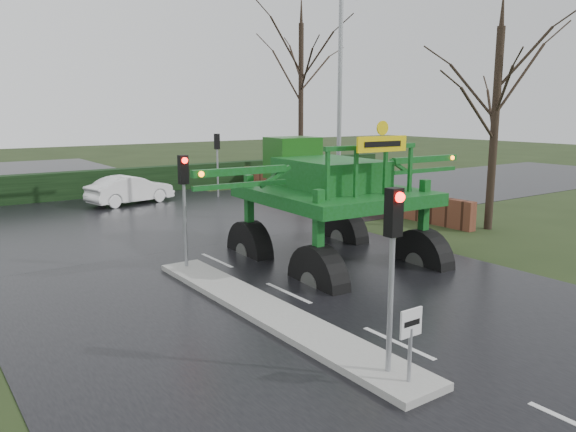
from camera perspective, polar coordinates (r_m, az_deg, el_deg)
ground at (r=12.30m, az=11.08°, el=-12.63°), size 140.00×140.00×0.00m
road_main at (r=20.13m, az=-9.92°, el=-3.29°), size 14.00×80.00×0.02m
road_cross at (r=25.57m, az=-15.72°, el=-0.53°), size 80.00×12.00×0.02m
median_island at (r=13.63m, az=-2.07°, el=-9.66°), size 1.20×10.00×0.16m
hedge_row at (r=33.02m, az=-20.49°, el=2.99°), size 44.00×0.90×1.50m
brick_wall at (r=30.53m, az=3.10°, el=2.78°), size 0.40×20.00×1.20m
keep_left_sign at (r=10.07m, az=12.35°, el=-11.58°), size 0.50×0.07×1.35m
traffic_signal_near at (r=9.92m, az=10.62°, el=-2.54°), size 0.26×0.33×3.52m
traffic_signal_mid at (r=16.87m, az=-10.53°, el=2.92°), size 0.26×0.33×3.52m
traffic_signal_far at (r=31.48m, az=-7.22°, el=6.60°), size 0.26×0.33×3.52m
street_light_right at (r=25.70m, az=4.76°, el=13.31°), size 3.85×0.30×10.00m
tree_right_near at (r=24.06m, az=20.41°, el=10.97°), size 5.60×5.60×9.64m
tree_right_far at (r=35.76m, az=1.33°, el=13.44°), size 7.00×7.00×12.05m
crop_sprayer at (r=15.54m, az=2.59°, el=2.74°), size 10.11×6.53×5.65m
white_sedan at (r=30.30m, az=-15.66°, el=1.19°), size 4.69×2.49×1.47m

